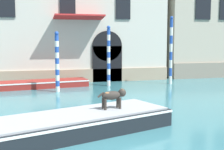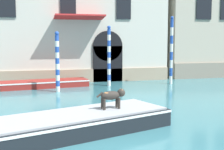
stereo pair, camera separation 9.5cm
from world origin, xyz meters
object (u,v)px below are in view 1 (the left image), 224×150
at_px(mooring_pole_0, 57,62).
at_px(mooring_pole_3, 109,56).
at_px(boat_foreground, 53,126).
at_px(dog_on_deck, 114,96).
at_px(boat_moored_near_palazzo, 45,84).
at_px(mooring_pole_4, 171,50).

height_order(mooring_pole_0, mooring_pole_3, mooring_pole_3).
xyz_separation_m(boat_foreground, mooring_pole_3, (4.40, 10.22, 1.66)).
distance_m(boat_foreground, mooring_pole_3, 11.25).
distance_m(boat_foreground, dog_on_deck, 2.39).
bearing_deg(mooring_pole_0, boat_foreground, -95.86).
xyz_separation_m(boat_moored_near_palazzo, mooring_pole_3, (4.18, -0.47, 1.77)).
xyz_separation_m(mooring_pole_3, mooring_pole_4, (4.36, -0.24, 0.34)).
height_order(boat_foreground, boat_moored_near_palazzo, boat_foreground).
relative_size(mooring_pole_0, mooring_pole_4, 0.76).
height_order(boat_moored_near_palazzo, mooring_pole_0, mooring_pole_0).
bearing_deg(boat_foreground, mooring_pole_3, 48.24).
xyz_separation_m(dog_on_deck, boat_moored_near_palazzo, (-1.95, 10.03, -0.89)).
distance_m(mooring_pole_0, mooring_pole_4, 8.00).
xyz_separation_m(mooring_pole_0, mooring_pole_3, (3.51, 1.57, 0.21)).
distance_m(boat_foreground, mooring_pole_4, 13.43).
distance_m(boat_foreground, mooring_pole_0, 8.82).
relative_size(boat_foreground, mooring_pole_0, 2.39).
height_order(boat_foreground, mooring_pole_0, mooring_pole_0).
distance_m(boat_moored_near_palazzo, mooring_pole_3, 4.56).
relative_size(boat_foreground, boat_moored_near_palazzo, 1.49).
distance_m(dog_on_deck, mooring_pole_3, 9.86).
xyz_separation_m(boat_foreground, boat_moored_near_palazzo, (0.22, 10.69, -0.11)).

